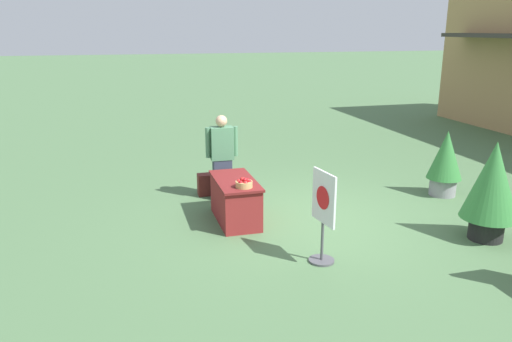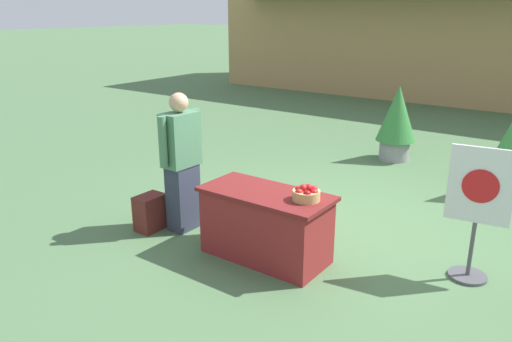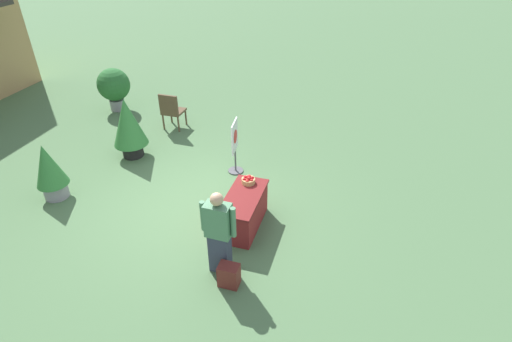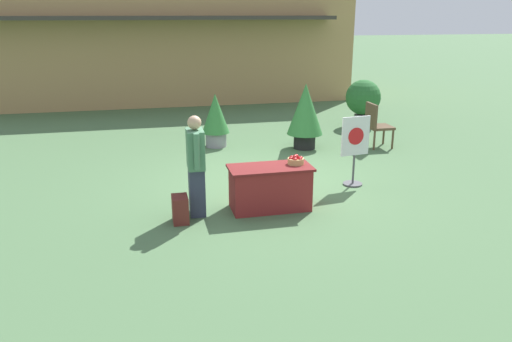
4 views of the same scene
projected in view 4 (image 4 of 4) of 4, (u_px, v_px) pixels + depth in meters
name	position (u px, v px, depth m)	size (l,w,h in m)	color
ground_plane	(264.00, 185.00, 9.40)	(120.00, 120.00, 0.00)	#4C7047
storefront_building	(152.00, 33.00, 18.33)	(13.96, 5.42, 4.74)	tan
display_table	(270.00, 188.00, 8.14)	(1.35, 0.65, 0.72)	maroon
apple_basket	(296.00, 160.00, 8.15)	(0.27, 0.27, 0.16)	tan
person_visitor	(196.00, 166.00, 7.77)	(0.27, 0.61, 1.61)	#33384C
backpack	(180.00, 209.00, 7.66)	(0.24, 0.34, 0.42)	maroon
poster_board	(355.00, 148.00, 9.18)	(0.57, 0.36, 1.30)	#4C4C51
patio_chair	(376.00, 123.00, 11.84)	(0.56, 0.56, 1.06)	brown
potted_plant_near_left	(216.00, 118.00, 11.89)	(0.66, 0.66, 1.27)	gray
potted_plant_far_right	(305.00, 112.00, 11.66)	(0.84, 0.84, 1.54)	black
potted_plant_far_left	(363.00, 99.00, 14.04)	(0.98, 0.98, 1.31)	gray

